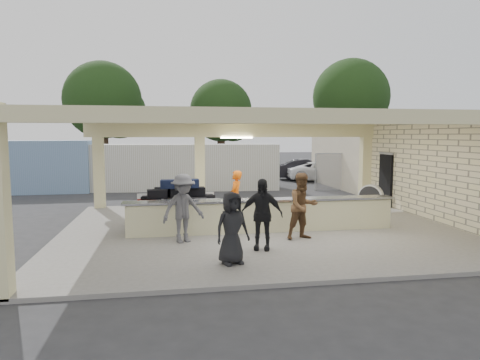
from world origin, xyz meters
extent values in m
plane|color=#2B2B2E|center=(0.00, 0.00, 0.00)|extent=(120.00, 120.00, 0.00)
cube|color=slate|center=(0.00, 0.00, 0.05)|extent=(12.00, 10.00, 0.10)
cube|color=beige|center=(0.00, 0.00, 3.50)|extent=(12.00, 10.00, 0.02)
cube|color=beige|center=(6.00, 0.00, 1.75)|extent=(0.02, 10.00, 3.50)
cube|color=black|center=(5.94, 3.20, 1.15)|extent=(0.10, 0.95, 2.10)
cube|color=beige|center=(0.00, 4.75, 3.20)|extent=(12.00, 0.50, 0.60)
cube|color=beige|center=(0.00, -4.85, 3.35)|extent=(12.00, 0.30, 0.30)
cube|color=beige|center=(-5.50, 4.75, 1.80)|extent=(0.40, 0.40, 3.50)
cube|color=beige|center=(-1.50, 4.75, 1.80)|extent=(0.40, 0.40, 3.50)
cube|color=beige|center=(5.80, 4.80, 1.80)|extent=(0.40, 0.40, 3.50)
cube|color=white|center=(0.00, 4.50, 2.88)|extent=(1.30, 0.12, 0.06)
cube|color=#FFEABF|center=(3.80, 1.50, 3.47)|extent=(0.55, 0.55, 0.04)
cube|color=#FFEABF|center=(3.80, -0.50, 3.47)|extent=(0.55, 0.55, 0.04)
cube|color=#FFEABF|center=(3.80, -2.50, 3.47)|extent=(0.55, 0.55, 0.04)
cube|color=beige|center=(0.00, -0.50, 0.55)|extent=(8.00, 0.50, 0.90)
cube|color=#B7B7BC|center=(0.00, -0.50, 1.05)|extent=(8.20, 0.58, 0.06)
cube|color=silver|center=(-2.53, 0.67, 0.71)|extent=(2.56, 1.56, 0.12)
cylinder|color=black|center=(-3.53, 0.09, 0.30)|extent=(0.13, 0.41, 0.41)
cylinder|color=black|center=(-3.55, 1.21, 0.30)|extent=(0.13, 0.41, 0.41)
cylinder|color=black|center=(-1.50, 0.13, 0.30)|extent=(0.13, 0.41, 0.41)
cylinder|color=black|center=(-1.52, 1.24, 0.30)|extent=(0.13, 0.41, 0.41)
cube|color=silver|center=(-2.54, 1.43, 0.91)|extent=(2.54, 0.09, 0.30)
cube|color=silver|center=(-2.52, -0.09, 0.91)|extent=(2.54, 0.09, 0.30)
cube|color=black|center=(-3.34, 0.35, 0.90)|extent=(0.60, 0.40, 0.26)
cube|color=black|center=(-2.62, 0.36, 0.90)|extent=(0.60, 0.40, 0.26)
cube|color=black|center=(-1.91, 0.37, 0.90)|extent=(0.60, 0.40, 0.26)
cube|color=black|center=(-3.34, 0.96, 0.90)|extent=(0.60, 0.40, 0.26)
cube|color=black|center=(-2.63, 0.97, 0.90)|extent=(0.60, 0.40, 0.26)
cube|color=black|center=(-1.92, 0.98, 0.90)|extent=(0.60, 0.40, 0.26)
cube|color=black|center=(-3.13, 0.45, 1.18)|extent=(0.60, 0.40, 0.26)
cube|color=black|center=(-2.43, 0.67, 1.18)|extent=(0.60, 0.40, 0.26)
cube|color=black|center=(-1.92, 0.88, 1.18)|extent=(0.60, 0.40, 0.26)
cube|color=black|center=(-2.94, 0.97, 1.18)|extent=(0.60, 0.40, 0.26)
cube|color=black|center=(-2.73, 0.66, 1.45)|extent=(0.60, 0.40, 0.26)
cube|color=black|center=(-2.12, 0.78, 1.45)|extent=(0.60, 0.40, 0.26)
cube|color=#590F0C|center=(-3.43, 0.25, 0.90)|extent=(0.60, 0.40, 0.26)
cube|color=black|center=(-1.62, 0.99, 0.90)|extent=(0.60, 0.40, 0.26)
cube|color=black|center=(-2.53, 1.07, 1.18)|extent=(0.60, 0.40, 0.26)
cylinder|color=silver|center=(4.84, 2.25, 0.66)|extent=(0.87, 0.84, 0.91)
cylinder|color=black|center=(4.84, 2.25, 0.66)|extent=(0.82, 0.80, 0.81)
cube|color=silver|center=(4.53, 2.25, 0.25)|extent=(0.06, 0.51, 0.30)
cube|color=silver|center=(5.14, 2.25, 0.25)|extent=(0.06, 0.51, 0.30)
imported|color=#EA5D0C|center=(-0.63, 0.79, 0.97)|extent=(0.59, 0.72, 1.74)
imported|color=brown|center=(0.88, -1.63, 1.03)|extent=(0.96, 0.57, 1.85)
imported|color=black|center=(-0.48, -2.50, 1.00)|extent=(1.13, 0.70, 1.81)
imported|color=#4F4F54|center=(-2.40, -1.43, 1.03)|extent=(1.26, 0.87, 1.85)
imported|color=black|center=(-1.39, -3.57, 0.92)|extent=(0.86, 0.56, 1.63)
imported|color=white|center=(7.14, 13.71, 0.64)|extent=(4.66, 2.55, 1.28)
imported|color=white|center=(10.45, 14.29, 0.64)|extent=(4.33, 2.58, 1.28)
imported|color=black|center=(6.49, 14.61, 0.69)|extent=(4.29, 2.05, 1.37)
cube|color=silver|center=(-2.53, 10.90, 1.24)|extent=(11.60, 3.14, 2.48)
cylinder|color=gray|center=(5.00, 9.00, 1.00)|extent=(0.06, 0.06, 2.00)
cylinder|color=gray|center=(7.00, 9.00, 1.00)|extent=(0.06, 0.06, 2.00)
cylinder|color=gray|center=(9.00, 9.00, 1.00)|extent=(0.06, 0.06, 2.00)
cylinder|color=gray|center=(11.00, 9.00, 1.00)|extent=(0.06, 0.06, 2.00)
cylinder|color=gray|center=(13.00, 9.00, 1.00)|extent=(0.06, 0.06, 2.00)
cube|color=gray|center=(11.00, 9.00, 1.00)|extent=(12.00, 0.02, 2.00)
cylinder|color=gray|center=(11.00, 9.00, 2.00)|extent=(12.00, 0.05, 0.05)
cylinder|color=#382619|center=(-8.00, 24.00, 2.25)|extent=(0.70, 0.70, 4.50)
sphere|color=black|center=(-8.00, 24.00, 5.85)|extent=(6.30, 6.30, 6.30)
sphere|color=black|center=(-6.80, 24.60, 4.95)|extent=(4.50, 4.50, 4.50)
cylinder|color=#382619|center=(2.00, 26.00, 2.00)|extent=(0.70, 0.70, 4.00)
sphere|color=black|center=(2.00, 26.00, 5.20)|extent=(5.60, 5.60, 5.60)
sphere|color=black|center=(3.20, 26.60, 4.40)|extent=(4.00, 4.00, 4.00)
cylinder|color=#382619|center=(14.00, 25.00, 2.50)|extent=(0.70, 0.70, 5.00)
sphere|color=black|center=(14.00, 25.00, 6.50)|extent=(7.00, 7.00, 7.00)
sphere|color=black|center=(15.20, 25.60, 5.50)|extent=(5.00, 5.00, 5.00)
cube|color=beige|center=(9.50, 10.00, 1.60)|extent=(6.00, 8.00, 3.20)
camera|label=1|loc=(-2.77, -12.86, 2.98)|focal=32.00mm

